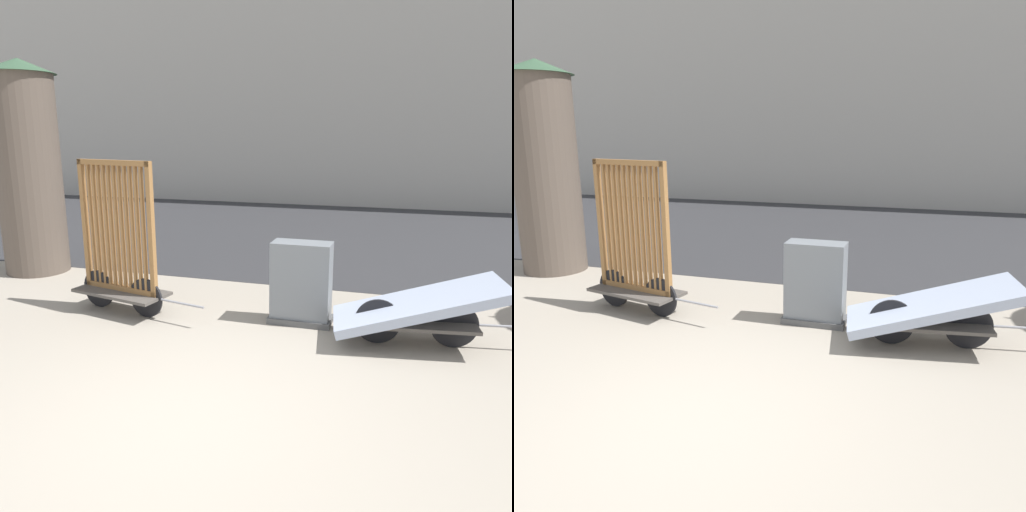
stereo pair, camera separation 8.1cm
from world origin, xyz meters
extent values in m
plane|color=gray|center=(0.00, 0.00, 0.00)|extent=(60.00, 60.00, 0.00)
cube|color=#2D2D30|center=(0.00, 8.70, 0.00)|extent=(56.00, 9.34, 0.01)
cube|color=#4C4742|center=(-1.94, 2.23, 0.29)|extent=(1.41, 0.83, 0.04)
cylinder|color=black|center=(-1.52, 2.14, 0.27)|extent=(0.53, 0.14, 0.54)
cylinder|color=black|center=(-2.36, 2.32, 0.27)|extent=(0.53, 0.14, 0.54)
cylinder|color=gray|center=(-0.95, 2.03, 0.29)|extent=(0.69, 0.17, 0.03)
cube|color=olive|center=(-1.94, 2.23, 0.34)|extent=(1.23, 0.32, 0.07)
cube|color=olive|center=(-1.94, 2.23, 2.04)|extent=(1.23, 0.32, 0.07)
cube|color=olive|center=(-2.51, 2.35, 1.19)|extent=(0.08, 0.08, 1.77)
cube|color=olive|center=(-1.37, 2.11, 1.19)|extent=(0.08, 0.08, 1.77)
cube|color=olive|center=(-2.39, 2.32, 1.19)|extent=(0.05, 0.06, 1.70)
cube|color=olive|center=(-2.30, 2.30, 1.19)|extent=(0.05, 0.06, 1.70)
cube|color=olive|center=(-2.21, 2.28, 1.19)|extent=(0.05, 0.06, 1.70)
cube|color=olive|center=(-2.12, 2.27, 1.19)|extent=(0.05, 0.06, 1.70)
cube|color=olive|center=(-2.03, 2.25, 1.19)|extent=(0.05, 0.06, 1.70)
cube|color=olive|center=(-1.94, 2.23, 1.19)|extent=(0.05, 0.06, 1.70)
cube|color=olive|center=(-1.85, 2.21, 1.19)|extent=(0.05, 0.06, 1.70)
cube|color=olive|center=(-1.76, 2.19, 1.19)|extent=(0.05, 0.06, 1.70)
cube|color=olive|center=(-1.67, 2.18, 1.19)|extent=(0.05, 0.06, 1.70)
cube|color=olive|center=(-1.58, 2.16, 1.19)|extent=(0.05, 0.06, 1.70)
cube|color=olive|center=(-1.49, 2.14, 1.19)|extent=(0.05, 0.06, 1.70)
cube|color=#4C4742|center=(1.94, 2.23, 0.29)|extent=(1.40, 0.76, 0.04)
cylinder|color=black|center=(2.37, 2.29, 0.27)|extent=(0.54, 0.11, 0.54)
cylinder|color=black|center=(1.51, 2.17, 0.27)|extent=(0.54, 0.11, 0.54)
cylinder|color=gray|center=(2.94, 2.38, 0.29)|extent=(0.70, 0.13, 0.03)
cube|color=#9EA8BC|center=(1.94, 2.23, 0.50)|extent=(2.00, 1.14, 0.64)
cube|color=#4C4C4C|center=(0.51, 2.56, 0.04)|extent=(0.82, 0.42, 0.08)
cube|color=slate|center=(0.51, 2.56, 0.54)|extent=(0.76, 0.36, 1.07)
cylinder|color=brown|center=(-4.54, 3.68, 1.69)|extent=(1.08, 1.08, 3.37)
cone|color=#335138|center=(-4.54, 3.68, 3.49)|extent=(1.21, 1.21, 0.24)
camera|label=1|loc=(1.74, -3.51, 2.42)|focal=35.00mm
camera|label=2|loc=(1.81, -3.48, 2.42)|focal=35.00mm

